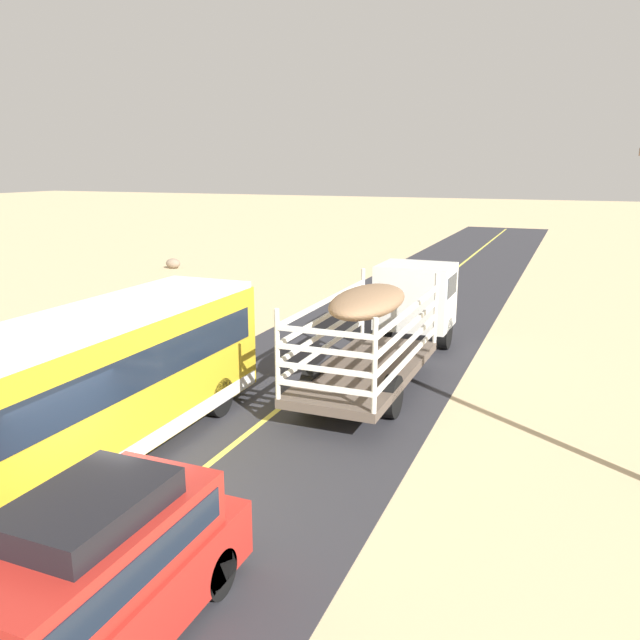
{
  "coord_description": "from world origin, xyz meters",
  "views": [
    {
      "loc": [
        6.88,
        -7.77,
        6.22
      ],
      "look_at": [
        0.0,
        9.01,
        1.78
      ],
      "focal_mm": 35.37,
      "sensor_mm": 36.0,
      "label": 1
    }
  ],
  "objects_px": {
    "boulder_mid_field": "(115,307)",
    "boulder_far_horizon": "(173,263)",
    "suv_near": "(97,575)",
    "livestock_truck": "(399,309)",
    "bus": "(90,386)"
  },
  "relations": [
    {
      "from": "livestock_truck",
      "to": "boulder_far_horizon",
      "type": "xyz_separation_m",
      "value": [
        -18.2,
        13.54,
        -1.48
      ]
    },
    {
      "from": "boulder_mid_field",
      "to": "boulder_far_horizon",
      "type": "bearing_deg",
      "value": 113.9
    },
    {
      "from": "livestock_truck",
      "to": "suv_near",
      "type": "bearing_deg",
      "value": -90.92
    },
    {
      "from": "livestock_truck",
      "to": "bus",
      "type": "xyz_separation_m",
      "value": [
        -4.12,
        -9.34,
        -0.04
      ]
    },
    {
      "from": "livestock_truck",
      "to": "bus",
      "type": "height_order",
      "value": "bus"
    },
    {
      "from": "boulder_mid_field",
      "to": "suv_near",
      "type": "bearing_deg",
      "value": -50.6
    },
    {
      "from": "livestock_truck",
      "to": "boulder_mid_field",
      "type": "height_order",
      "value": "livestock_truck"
    },
    {
      "from": "bus",
      "to": "boulder_mid_field",
      "type": "distance_m",
      "value": 14.6
    },
    {
      "from": "boulder_far_horizon",
      "to": "suv_near",
      "type": "bearing_deg",
      "value": -56.51
    },
    {
      "from": "suv_near",
      "to": "boulder_mid_field",
      "type": "bearing_deg",
      "value": 129.4
    },
    {
      "from": "suv_near",
      "to": "boulder_far_horizon",
      "type": "xyz_separation_m",
      "value": [
        -17.98,
        27.18,
        -0.84
      ]
    },
    {
      "from": "livestock_truck",
      "to": "boulder_far_horizon",
      "type": "distance_m",
      "value": 22.74
    },
    {
      "from": "suv_near",
      "to": "bus",
      "type": "relative_size",
      "value": 0.46
    },
    {
      "from": "bus",
      "to": "boulder_far_horizon",
      "type": "height_order",
      "value": "bus"
    },
    {
      "from": "livestock_truck",
      "to": "boulder_far_horizon",
      "type": "bearing_deg",
      "value": 143.35
    }
  ]
}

